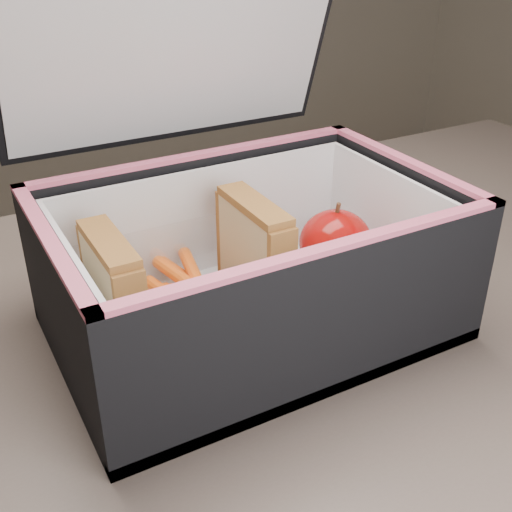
{
  "coord_description": "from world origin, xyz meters",
  "views": [
    {
      "loc": [
        -0.28,
        -0.36,
        1.08
      ],
      "look_at": [
        -0.05,
        0.06,
        0.81
      ],
      "focal_mm": 45.0,
      "sensor_mm": 36.0,
      "label": 1
    }
  ],
  "objects": [
    {
      "name": "carrot_sticks",
      "position": [
        -0.11,
        0.07,
        0.78
      ],
      "size": [
        0.06,
        0.15,
        0.03
      ],
      "color": "#EB5518",
      "rests_on": "plastic_tub"
    },
    {
      "name": "lunch_bag",
      "position": [
        -0.06,
        0.06,
        0.82
      ],
      "size": [
        0.33,
        0.29,
        0.32
      ],
      "color": "black",
      "rests_on": "kitchen_table"
    },
    {
      "name": "red_apple",
      "position": [
        0.03,
        0.07,
        0.8
      ],
      "size": [
        0.07,
        0.07,
        0.07
      ],
      "rotation": [
        0.0,
        0.0,
        -0.04
      ],
      "color": "maroon",
      "rests_on": "paper_napkin"
    },
    {
      "name": "sandwich_right",
      "position": [
        -0.05,
        0.06,
        0.82
      ],
      "size": [
        0.02,
        0.09,
        0.1
      ],
      "color": "tan",
      "rests_on": "plastic_tub"
    },
    {
      "name": "sandwich_left",
      "position": [
        -0.18,
        0.06,
        0.82
      ],
      "size": [
        0.02,
        0.09,
        0.1
      ],
      "color": "tan",
      "rests_on": "plastic_tub"
    },
    {
      "name": "kitchen_table",
      "position": [
        0.0,
        0.0,
        0.66
      ],
      "size": [
        1.2,
        0.8,
        0.75
      ],
      "color": "brown",
      "rests_on": "ground"
    },
    {
      "name": "plastic_tub",
      "position": [
        -0.12,
        0.06,
        0.8
      ],
      "size": [
        0.17,
        0.12,
        0.07
      ],
      "primitive_type": null,
      "color": "white",
      "rests_on": "lunch_bag"
    },
    {
      "name": "paper_napkin",
      "position": [
        0.04,
        0.07,
        0.77
      ],
      "size": [
        0.09,
        0.09,
        0.01
      ],
      "primitive_type": "cube",
      "rotation": [
        0.0,
        0.0,
        -0.1
      ],
      "color": "white",
      "rests_on": "lunch_bag"
    }
  ]
}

